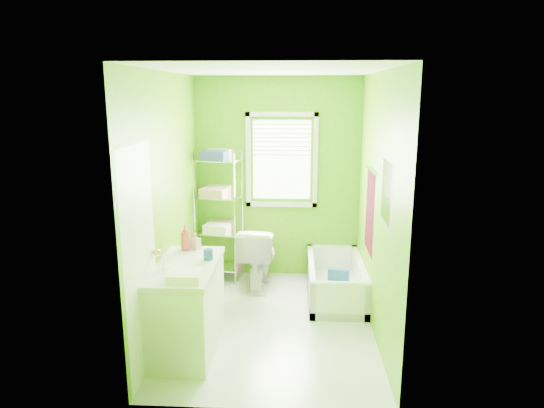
# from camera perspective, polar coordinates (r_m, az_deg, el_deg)

# --- Properties ---
(ground) EXTENTS (2.90, 2.90, 0.00)m
(ground) POSITION_cam_1_polar(r_m,az_deg,el_deg) (5.32, -0.01, -13.79)
(ground) COLOR silver
(ground) RESTS_ON ground
(room_envelope) EXTENTS (2.14, 2.94, 2.62)m
(room_envelope) POSITION_cam_1_polar(r_m,az_deg,el_deg) (4.82, -0.01, 2.84)
(room_envelope) COLOR #549C07
(room_envelope) RESTS_ON ground
(window) EXTENTS (0.92, 0.05, 1.22)m
(window) POSITION_cam_1_polar(r_m,az_deg,el_deg) (6.22, 1.15, 5.77)
(window) COLOR white
(window) RESTS_ON ground
(door) EXTENTS (0.09, 0.80, 2.00)m
(door) POSITION_cam_1_polar(r_m,az_deg,el_deg) (4.20, -15.15, -6.91)
(door) COLOR white
(door) RESTS_ON ground
(right_wall_decor) EXTENTS (0.04, 1.48, 1.17)m
(right_wall_decor) POSITION_cam_1_polar(r_m,az_deg,el_deg) (4.91, 12.14, 0.02)
(right_wall_decor) COLOR #450814
(right_wall_decor) RESTS_ON ground
(bathtub) EXTENTS (0.65, 1.39, 0.45)m
(bathtub) POSITION_cam_1_polar(r_m,az_deg,el_deg) (5.94, 7.48, -9.42)
(bathtub) COLOR white
(bathtub) RESTS_ON ground
(toilet) EXTENTS (0.49, 0.80, 0.79)m
(toilet) POSITION_cam_1_polar(r_m,az_deg,el_deg) (6.10, -1.65, -6.17)
(toilet) COLOR white
(toilet) RESTS_ON ground
(vanity) EXTENTS (0.57, 1.12, 1.11)m
(vanity) POSITION_cam_1_polar(r_m,az_deg,el_deg) (4.73, -10.00, -11.52)
(vanity) COLOR white
(vanity) RESTS_ON ground
(wire_shelf_unit) EXTENTS (0.62, 0.51, 1.69)m
(wire_shelf_unit) POSITION_cam_1_polar(r_m,az_deg,el_deg) (6.24, -6.22, 0.33)
(wire_shelf_unit) COLOR silver
(wire_shelf_unit) RESTS_ON ground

